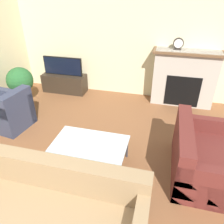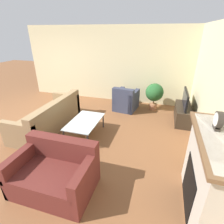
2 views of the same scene
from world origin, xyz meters
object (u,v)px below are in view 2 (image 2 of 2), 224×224
tv (185,99)px  potted_plant (154,93)px  couch_sectional (49,118)px  armchair_by_window (126,101)px  coffee_table (85,122)px  couch_loveseat (55,174)px  mantel_clock (218,120)px

tv → potted_plant: 1.13m
couch_sectional → armchair_by_window: (-1.85, 1.78, 0.01)m
coffee_table → potted_plant: size_ratio=1.25×
tv → couch_loveseat: (3.26, -2.24, -0.42)m
tv → couch_loveseat: tv is taller
tv → mantel_clock: bearing=1.7°
couch_loveseat → potted_plant: potted_plant is taller
tv → coffee_table: size_ratio=0.90×
armchair_by_window → coffee_table: bearing=79.8°
armchair_by_window → potted_plant: 1.00m
coffee_table → potted_plant: potted_plant is taller
tv → couch_loveseat: size_ratio=0.78×
couch_loveseat → armchair_by_window: (-3.63, 0.42, 0.01)m
mantel_clock → coffee_table: bearing=-115.1°
couch_sectional → couch_loveseat: same height
coffee_table → armchair_by_window: bearing=162.1°
couch_sectional → mantel_clock: size_ratio=8.78×
couch_loveseat → coffee_table: size_ratio=1.15×
tv → armchair_by_window: tv is taller
coffee_table → mantel_clock: size_ratio=4.51×
tv → couch_sectional: size_ratio=0.46×
couch_loveseat → tv: bearing=55.4°
armchair_by_window → potted_plant: potted_plant is taller
couch_sectional → armchair_by_window: same height
tv → couch_loveseat: bearing=-34.6°
armchair_by_window → mantel_clock: size_ratio=3.61×
couch_sectional → coffee_table: couch_sectional is taller
coffee_table → couch_loveseat: bearing=7.3°
potted_plant → mantel_clock: size_ratio=3.60×
tv → coffee_table: 2.94m
coffee_table → mantel_clock: mantel_clock is taller
couch_loveseat → potted_plant: bearing=71.2°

